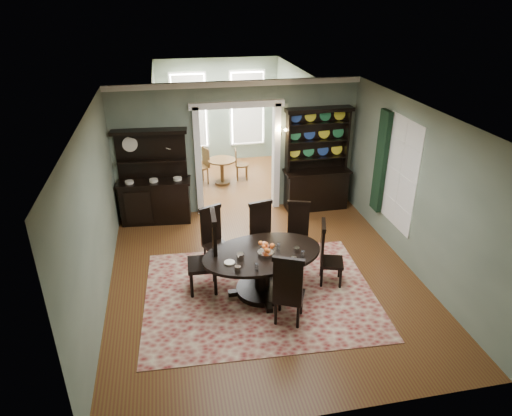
{
  "coord_description": "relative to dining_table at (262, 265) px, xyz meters",
  "views": [
    {
      "loc": [
        -1.5,
        -6.72,
        4.77
      ],
      "look_at": [
        -0.05,
        0.6,
        1.15
      ],
      "focal_mm": 32.0,
      "sensor_mm": 36.0,
      "label": 1
    }
  ],
  "objects": [
    {
      "name": "welsh_dresser",
      "position": [
        1.94,
        3.12,
        0.31
      ],
      "size": [
        1.53,
        0.57,
        2.39
      ],
      "rotation": [
        0.0,
        0.0,
        0.01
      ],
      "color": "black",
      "rests_on": "floor"
    },
    {
      "name": "right_window",
      "position": [
        2.83,
        1.31,
        1.04
      ],
      "size": [
        0.15,
        1.47,
        2.12
      ],
      "color": "white",
      "rests_on": "wall_right"
    },
    {
      "name": "parlor_chair_right",
      "position": [
        0.46,
        5.19,
        -0.1
      ],
      "size": [
        0.37,
        0.36,
        0.86
      ],
      "rotation": [
        0.0,
        0.0,
        -1.65
      ],
      "color": "#533317",
      "rests_on": "parlor_floor"
    },
    {
      "name": "parlor_chair_left",
      "position": [
        -0.55,
        5.1,
        -0.04
      ],
      "size": [
        0.46,
        0.45,
        0.97
      ],
      "rotation": [
        0.0,
        0.0,
        1.97
      ],
      "color": "#533317",
      "rests_on": "parlor_floor"
    },
    {
      "name": "chair_far_mid",
      "position": [
        0.21,
        1.02,
        0.08
      ],
      "size": [
        0.52,
        0.5,
        1.21
      ],
      "rotation": [
        0.0,
        0.0,
        3.34
      ],
      "color": "black",
      "rests_on": "rug"
    },
    {
      "name": "chair_far_left",
      "position": [
        -0.7,
        1.09,
        0.06
      ],
      "size": [
        0.57,
        0.55,
        1.18
      ],
      "rotation": [
        0.0,
        0.0,
        3.56
      ],
      "color": "black",
      "rests_on": "rug"
    },
    {
      "name": "chair_end_right",
      "position": [
        1.16,
        0.09,
        0.06
      ],
      "size": [
        0.52,
        0.54,
        1.18
      ],
      "rotation": [
        0.0,
        0.0,
        -1.87
      ],
      "color": "black",
      "rests_on": "rug"
    },
    {
      "name": "parlor_table",
      "position": [
        -0.05,
        4.98,
        -0.12
      ],
      "size": [
        0.73,
        0.73,
        0.68
      ],
      "color": "#533317",
      "rests_on": "parlor_floor"
    },
    {
      "name": "rug",
      "position": [
        -0.05,
        -0.04,
        -0.55
      ],
      "size": [
        4.04,
        3.23,
        0.01
      ],
      "primitive_type": "cube",
      "rotation": [
        0.0,
        0.0,
        -0.05
      ],
      "color": "maroon",
      "rests_on": "floor"
    },
    {
      "name": "chair_far_right",
      "position": [
        0.92,
        1.04,
        0.04
      ],
      "size": [
        0.53,
        0.51,
        1.15
      ],
      "rotation": [
        0.0,
        0.0,
        2.83
      ],
      "color": "black",
      "rests_on": "rug"
    },
    {
      "name": "chair_near",
      "position": [
        0.22,
        -0.88,
        0.1
      ],
      "size": [
        0.61,
        0.6,
        1.26
      ],
      "rotation": [
        0.0,
        0.0,
        -0.43
      ],
      "color": "black",
      "rests_on": "rug"
    },
    {
      "name": "room",
      "position": [
        0.13,
        0.43,
        1.02
      ],
      "size": [
        5.51,
        6.01,
        3.01
      ],
      "color": "brown",
      "rests_on": "ground"
    },
    {
      "name": "doorway_trim",
      "position": [
        0.13,
        3.38,
        1.06
      ],
      "size": [
        2.08,
        0.25,
        2.57
      ],
      "color": "white",
      "rests_on": "floor"
    },
    {
      "name": "centerpiece",
      "position": [
        0.04,
        -0.06,
        0.31
      ],
      "size": [
        1.34,
        0.86,
        0.22
      ],
      "color": "silver",
      "rests_on": "dining_table"
    },
    {
      "name": "wall_sconce",
      "position": [
        1.08,
        3.23,
        1.33
      ],
      "size": [
        0.27,
        0.21,
        0.21
      ],
      "color": "gold",
      "rests_on": "back_wall_right"
    },
    {
      "name": "parlor",
      "position": [
        0.13,
        5.91,
        0.96
      ],
      "size": [
        3.51,
        3.5,
        3.01
      ],
      "color": "brown",
      "rests_on": "ground"
    },
    {
      "name": "dining_table",
      "position": [
        0.0,
        0.0,
        0.0
      ],
      "size": [
        2.21,
        2.15,
        0.8
      ],
      "rotation": [
        0.0,
        0.0,
        0.16
      ],
      "color": "black",
      "rests_on": "rug"
    },
    {
      "name": "chair_end_left",
      "position": [
        -0.87,
        0.28,
        0.21
      ],
      "size": [
        0.53,
        0.56,
        1.46
      ],
      "rotation": [
        0.0,
        0.0,
        1.53
      ],
      "color": "black",
      "rests_on": "rug"
    },
    {
      "name": "sideboard",
      "position": [
        -1.77,
        3.14,
        0.17
      ],
      "size": [
        1.63,
        0.7,
        2.09
      ],
      "rotation": [
        0.0,
        0.0,
        -0.09
      ],
      "color": "black",
      "rests_on": "floor"
    }
  ]
}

